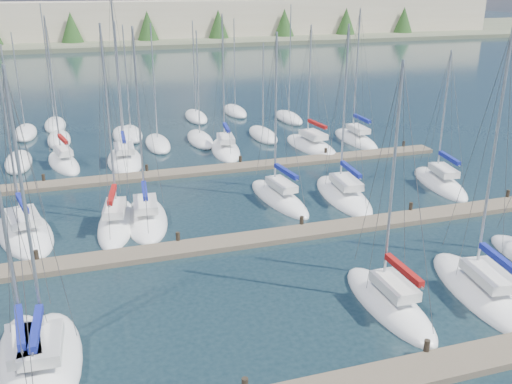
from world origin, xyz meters
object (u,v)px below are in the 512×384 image
object	(u,v)px
sailboat_q	(311,146)
sailboat_c	(46,363)
sailboat_n	(64,163)
sailboat_k	(279,198)
sailboat_b	(27,363)
sailboat_m	(440,183)
sailboat_o	(125,160)
sailboat_l	(343,195)
sailboat_r	(356,139)
sailboat_p	(226,150)
sailboat_h	(25,232)
sailboat_j	(146,219)
sailboat_i	(117,222)
sailboat_d	(389,303)
sailboat_e	(482,292)

from	to	relation	value
sailboat_q	sailboat_c	xyz separation A→B (m)	(-23.30, -27.08, 0.01)
sailboat_n	sailboat_k	size ratio (longest dim) A/B	1.05
sailboat_b	sailboat_q	distance (m)	36.03
sailboat_m	sailboat_o	size ratio (longest dim) A/B	0.71
sailboat_q	sailboat_o	distance (m)	17.41
sailboat_l	sailboat_q	size ratio (longest dim) A/B	1.08
sailboat_r	sailboat_p	size ratio (longest dim) A/B	1.02
sailboat_n	sailboat_h	bearing A→B (deg)	-111.61
sailboat_l	sailboat_k	distance (m)	4.79
sailboat_r	sailboat_h	world-z (taller)	sailboat_h
sailboat_b	sailboat_j	world-z (taller)	sailboat_j
sailboat_i	sailboat_o	world-z (taller)	sailboat_o
sailboat_q	sailboat_l	bearing A→B (deg)	-108.94
sailboat_p	sailboat_c	world-z (taller)	sailboat_p
sailboat_d	sailboat_p	bearing A→B (deg)	91.12
sailboat_l	sailboat_i	size ratio (longest dim) A/B	0.97
sailboat_h	sailboat_b	bearing A→B (deg)	-98.66
sailboat_o	sailboat_i	bearing A→B (deg)	-94.97
sailboat_q	sailboat_k	size ratio (longest dim) A/B	0.96
sailboat_n	sailboat_o	xyz separation A→B (m)	(5.13, -0.72, -0.01)
sailboat_p	sailboat_c	size ratio (longest dim) A/B	1.00
sailboat_b	sailboat_k	size ratio (longest dim) A/B	0.87
sailboat_l	sailboat_h	size ratio (longest dim) A/B	0.94
sailboat_j	sailboat_n	bearing A→B (deg)	114.60
sailboat_r	sailboat_o	bearing A→B (deg)	-179.87
sailboat_n	sailboat_r	world-z (taller)	sailboat_r
sailboat_q	sailboat_p	bearing A→B (deg)	165.46
sailboat_d	sailboat_k	bearing A→B (deg)	90.63
sailboat_q	sailboat_e	xyz separation A→B (m)	(-2.37, -27.76, 0.01)
sailboat_d	sailboat_b	world-z (taller)	sailboat_d
sailboat_r	sailboat_j	world-z (taller)	sailboat_r
sailboat_j	sailboat_p	bearing A→B (deg)	62.12
sailboat_o	sailboat_e	world-z (taller)	sailboat_o
sailboat_n	sailboat_q	world-z (taller)	sailboat_n
sailboat_i	sailboat_c	size ratio (longest dim) A/B	1.03
sailboat_q	sailboat_o	world-z (taller)	sailboat_o
sailboat_q	sailboat_c	bearing A→B (deg)	-136.90
sailboat_i	sailboat_n	bearing A→B (deg)	112.19
sailboat_d	sailboat_l	distance (m)	14.93
sailboat_d	sailboat_o	bearing A→B (deg)	109.28
sailboat_p	sailboat_c	xyz separation A→B (m)	(-15.19, -28.28, -0.01)
sailboat_j	sailboat_h	size ratio (longest dim) A/B	0.95
sailboat_m	sailboat_b	xyz separation A→B (m)	(-29.43, -13.86, -0.00)
sailboat_h	sailboat_d	bearing A→B (deg)	-51.59
sailboat_j	sailboat_h	world-z (taller)	sailboat_h
sailboat_h	sailboat_e	xyz separation A→B (m)	(22.53, -14.82, 0.01)
sailboat_l	sailboat_i	xyz separation A→B (m)	(-16.31, -0.07, 0.02)
sailboat_n	sailboat_j	distance (m)	15.45
sailboat_i	sailboat_o	distance (m)	14.04
sailboat_m	sailboat_e	size ratio (longest dim) A/B	0.79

